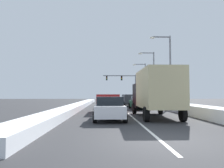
% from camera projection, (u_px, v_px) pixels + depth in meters
% --- Properties ---
extents(ground_plane, '(120.00, 120.00, 0.00)m').
position_uv_depth(ground_plane, '(123.00, 109.00, 24.13)').
color(ground_plane, '#333335').
extents(lane_stripe_between_right_lane_and_center_lane, '(0.14, 45.28, 0.01)m').
position_uv_depth(lane_stripe_between_right_lane_and_center_lane, '(121.00, 107.00, 28.23)').
color(lane_stripe_between_right_lane_and_center_lane, silver).
rests_on(lane_stripe_between_right_lane_and_center_lane, ground).
extents(snow_bank_right_shoulder, '(1.72, 45.28, 0.79)m').
position_uv_depth(snow_bank_right_shoulder, '(161.00, 104.00, 28.41)').
color(snow_bank_right_shoulder, white).
rests_on(snow_bank_right_shoulder, ground).
extents(snow_bank_left_shoulder, '(1.54, 45.28, 0.55)m').
position_uv_depth(snow_bank_left_shoulder, '(80.00, 105.00, 28.09)').
color(snow_bank_left_shoulder, white).
rests_on(snow_bank_left_shoulder, ground).
extents(box_truck_right_lane_nearest, '(2.53, 7.20, 3.36)m').
position_uv_depth(box_truck_right_lane_nearest, '(155.00, 91.00, 15.60)').
color(box_truck_right_lane_nearest, black).
rests_on(box_truck_right_lane_nearest, ground).
extents(sedan_green_right_lane_second, '(2.00, 4.50, 1.51)m').
position_uv_depth(sedan_green_right_lane_second, '(139.00, 102.00, 24.22)').
color(sedan_green_right_lane_second, '#1E5633').
rests_on(sedan_green_right_lane_second, ground).
extents(suv_charcoal_right_lane_third, '(2.16, 4.90, 1.67)m').
position_uv_depth(suv_charcoal_right_lane_third, '(130.00, 99.00, 30.91)').
color(suv_charcoal_right_lane_third, '#38383D').
rests_on(suv_charcoal_right_lane_third, ground).
extents(sedan_silver_right_lane_fourth, '(2.00, 4.50, 1.51)m').
position_uv_depth(sedan_silver_right_lane_fourth, '(127.00, 100.00, 38.02)').
color(sedan_silver_right_lane_fourth, '#B7BABF').
rests_on(sedan_silver_right_lane_fourth, ground).
extents(sedan_white_center_lane_nearest, '(2.00, 4.50, 1.51)m').
position_uv_depth(sedan_white_center_lane_nearest, '(110.00, 108.00, 14.07)').
color(sedan_white_center_lane_nearest, silver).
rests_on(sedan_white_center_lane_nearest, ground).
extents(suv_red_center_lane_second, '(2.16, 4.90, 1.67)m').
position_uv_depth(suv_red_center_lane_second, '(108.00, 101.00, 20.23)').
color(suv_red_center_lane_second, maroon).
rests_on(suv_red_center_lane_second, ground).
extents(sedan_navy_center_lane_third, '(2.00, 4.50, 1.51)m').
position_uv_depth(sedan_navy_center_lane_third, '(107.00, 102.00, 26.71)').
color(sedan_navy_center_lane_third, navy).
rests_on(sedan_navy_center_lane_third, ground).
extents(sedan_gray_center_lane_fourth, '(2.00, 4.50, 1.51)m').
position_uv_depth(sedan_gray_center_lane_fourth, '(108.00, 100.00, 32.77)').
color(sedan_gray_center_lane_fourth, slate).
rests_on(sedan_gray_center_lane_fourth, ground).
extents(traffic_light_gantry, '(7.54, 0.47, 6.20)m').
position_uv_depth(traffic_light_gantry, '(125.00, 82.00, 49.07)').
color(traffic_light_gantry, slate).
rests_on(traffic_light_gantry, ground).
extents(street_lamp_right_near, '(2.66, 0.36, 8.96)m').
position_uv_depth(street_lamp_right_near, '(168.00, 65.00, 26.61)').
color(street_lamp_right_near, gray).
rests_on(street_lamp_right_near, ground).
extents(street_lamp_right_mid, '(2.66, 0.36, 8.55)m').
position_uv_depth(street_lamp_right_mid, '(152.00, 73.00, 34.81)').
color(street_lamp_right_mid, gray).
rests_on(street_lamp_right_mid, ground).
extents(street_lamp_right_far, '(2.66, 0.36, 7.87)m').
position_uv_depth(street_lamp_right_far, '(143.00, 79.00, 43.02)').
color(street_lamp_right_far, gray).
rests_on(street_lamp_right_far, ground).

